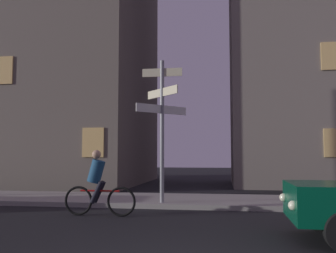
# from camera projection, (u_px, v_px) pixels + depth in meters

# --- Properties ---
(sidewalk_kerb) EXTENTS (40.00, 2.94, 0.14)m
(sidewalk_kerb) POSITION_uv_depth(u_px,v_px,m) (203.00, 201.00, 11.39)
(sidewalk_kerb) COLOR #9E9991
(sidewalk_kerb) RESTS_ON ground_plane
(signpost) EXTENTS (1.27, 1.27, 4.11)m
(signpost) POSITION_uv_depth(u_px,v_px,m) (162.00, 118.00, 10.66)
(signpost) COLOR gray
(signpost) RESTS_ON sidewalk_kerb
(cyclist) EXTENTS (1.82, 0.33, 1.61)m
(cyclist) POSITION_uv_depth(u_px,v_px,m) (98.00, 185.00, 9.05)
(cyclist) COLOR black
(cyclist) RESTS_ON ground_plane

